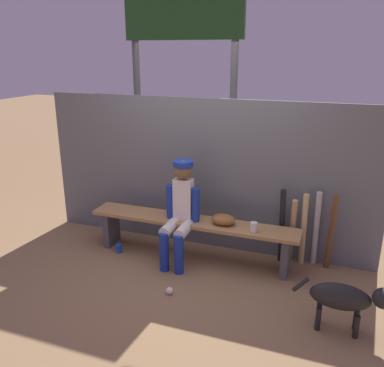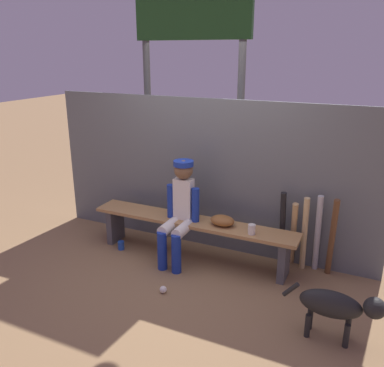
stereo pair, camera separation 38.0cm
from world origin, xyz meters
The scene contains 15 objects.
ground_plane centered at (0.00, 0.00, 0.00)m, with size 30.00×30.00×0.00m, color olive.
chainlink_fence centered at (0.00, 0.41, 0.94)m, with size 4.20×0.03×1.87m, color #595E63.
dugout_bench centered at (0.00, 0.00, 0.39)m, with size 2.51×0.36×0.50m.
player_seated centered at (-0.11, -0.12, 0.67)m, with size 0.41×0.55×1.21m.
baseball_glove centered at (0.38, 0.00, 0.56)m, with size 0.28×0.20×0.12m, color brown.
bat_aluminum_black centered at (1.01, 0.26, 0.46)m, with size 0.06×0.06×0.92m, color black.
bat_wood_tan centered at (1.13, 0.31, 0.41)m, with size 0.06×0.06×0.82m, color tan.
bat_wood_natural centered at (1.25, 0.28, 0.44)m, with size 0.06×0.06×0.89m, color tan.
bat_aluminum_silver centered at (1.39, 0.33, 0.46)m, with size 0.06×0.06×0.91m, color #B7B7BC.
bat_wood_dark centered at (1.55, 0.24, 0.47)m, with size 0.06×0.06×0.95m, color brown.
baseball centered at (0.05, -0.81, 0.04)m, with size 0.07×0.07×0.07m, color white.
cup_on_ground centered at (-0.90, -0.18, 0.06)m, with size 0.08×0.08×0.11m, color #1E47AD.
cup_on_bench centered at (0.75, -0.08, 0.55)m, with size 0.08×0.08×0.11m, color silver.
scoreboard centered at (-0.52, 1.23, 2.50)m, with size 1.94×0.27×3.62m.
dog centered at (1.73, -0.81, 0.34)m, with size 0.84×0.20×0.49m.
Camera 2 is at (1.85, -3.98, 2.39)m, focal length 37.90 mm.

